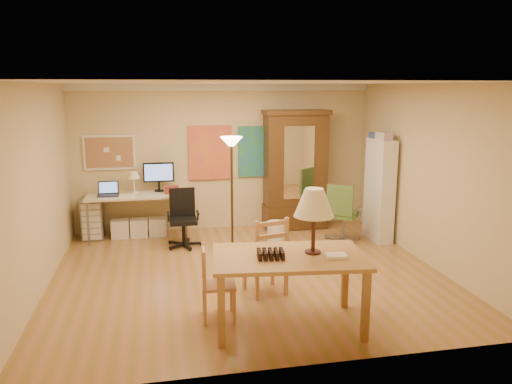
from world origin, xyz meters
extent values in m
plane|color=olive|center=(0.00, 0.00, 0.00)|extent=(5.50, 5.50, 0.00)
cube|color=white|center=(0.00, 2.46, 2.64)|extent=(5.50, 0.08, 0.12)
cube|color=#A16C4B|center=(-2.05, 2.47, 1.50)|extent=(0.90, 0.04, 0.62)
cube|color=gold|center=(-0.25, 2.47, 1.45)|extent=(0.80, 0.04, 1.00)
cube|color=teal|center=(0.65, 2.47, 1.45)|extent=(0.75, 0.04, 0.95)
cube|color=olive|center=(0.16, -1.65, 0.81)|extent=(1.77, 1.18, 0.04)
cube|color=olive|center=(-0.64, -1.99, 0.39)|extent=(0.09, 0.09, 0.79)
cube|color=olive|center=(0.86, -2.16, 0.39)|extent=(0.09, 0.09, 0.79)
cube|color=olive|center=(-0.54, -1.15, 0.39)|extent=(0.09, 0.09, 0.79)
cube|color=olive|center=(0.96, -1.32, 0.39)|extent=(0.09, 0.09, 0.79)
cylinder|color=black|center=(0.44, -1.63, 0.84)|extent=(0.18, 0.18, 0.02)
cylinder|color=black|center=(0.44, -1.63, 1.05)|extent=(0.04, 0.04, 0.44)
cone|color=#F8E7C2|center=(0.44, -1.63, 1.41)|extent=(0.44, 0.44, 0.31)
cube|color=white|center=(0.64, -1.82, 0.85)|extent=(0.24, 0.19, 0.03)
cube|color=black|center=(-0.06, -1.71, 0.88)|extent=(0.34, 0.28, 0.09)
cube|color=tan|center=(0.10, -0.69, 0.49)|extent=(0.57, 0.56, 0.04)
cube|color=tan|center=(0.26, -0.45, 0.23)|extent=(0.05, 0.05, 0.47)
cube|color=tan|center=(-0.15, -0.55, 0.23)|extent=(0.05, 0.05, 0.47)
cube|color=tan|center=(0.35, -0.83, 0.23)|extent=(0.05, 0.05, 0.47)
cube|color=tan|center=(-0.06, -0.93, 0.23)|extent=(0.05, 0.05, 0.47)
cube|color=tan|center=(0.35, -0.83, 0.76)|extent=(0.05, 0.05, 0.55)
cube|color=tan|center=(-0.06, -0.93, 0.76)|extent=(0.05, 0.05, 0.55)
cube|color=tan|center=(0.15, -0.88, 0.82)|extent=(0.41, 0.13, 0.05)
cube|color=tan|center=(-0.59, -1.31, 0.41)|extent=(0.41, 0.43, 0.04)
cube|color=tan|center=(-0.43, -1.50, 0.20)|extent=(0.04, 0.04, 0.39)
cube|color=tan|center=(-0.41, -1.15, 0.20)|extent=(0.04, 0.04, 0.39)
cube|color=tan|center=(-0.76, -1.48, 0.20)|extent=(0.04, 0.04, 0.39)
cube|color=tan|center=(-0.74, -1.13, 0.20)|extent=(0.04, 0.04, 0.39)
cube|color=tan|center=(-0.76, -1.48, 0.64)|extent=(0.04, 0.04, 0.46)
cube|color=tan|center=(-0.74, -1.13, 0.64)|extent=(0.04, 0.04, 0.46)
cube|color=tan|center=(-0.75, -1.30, 0.69)|extent=(0.05, 0.35, 0.05)
cylinder|color=#382C16|center=(-0.10, 0.83, 0.02)|extent=(0.28, 0.28, 0.03)
cylinder|color=#382C16|center=(-0.10, 0.83, 0.91)|extent=(0.04, 0.04, 1.79)
cone|color=#FFE0A5|center=(-0.10, 0.83, 1.83)|extent=(0.35, 0.35, 0.14)
cube|color=beige|center=(-1.59, 2.12, 0.78)|extent=(1.75, 0.76, 0.03)
cylinder|color=slate|center=(-2.41, 1.79, 0.38)|extent=(0.04, 0.04, 0.76)
cylinder|color=slate|center=(-0.77, 1.79, 0.38)|extent=(0.04, 0.04, 0.76)
cylinder|color=slate|center=(-2.41, 2.45, 0.38)|extent=(0.04, 0.04, 0.76)
cylinder|color=slate|center=(-0.77, 2.45, 0.38)|extent=(0.04, 0.04, 0.76)
cube|color=black|center=(-2.08, 2.07, 0.81)|extent=(0.35, 0.24, 0.02)
cube|color=black|center=(-2.08, 2.24, 0.92)|extent=(0.35, 0.06, 0.23)
cube|color=black|center=(-1.21, 2.28, 1.15)|extent=(0.55, 0.04, 0.35)
cone|color=#F8E7C2|center=(-1.64, 2.23, 1.12)|extent=(0.22, 0.22, 0.13)
cube|color=white|center=(-1.75, 1.96, 0.80)|extent=(0.27, 0.35, 0.01)
cube|color=maroon|center=(-0.99, 2.07, 0.86)|extent=(0.24, 0.17, 0.13)
cube|color=white|center=(-1.92, 2.17, 0.16)|extent=(0.31, 0.26, 0.33)
cube|color=white|center=(-1.59, 2.17, 0.16)|extent=(0.31, 0.26, 0.33)
cube|color=silver|center=(-1.26, 2.17, 0.16)|extent=(0.31, 0.26, 0.33)
cylinder|color=black|center=(-0.84, 1.44, 0.23)|extent=(0.06, 0.06, 0.37)
cube|color=black|center=(-0.84, 1.44, 0.45)|extent=(0.45, 0.43, 0.07)
cube|color=black|center=(-0.83, 1.64, 0.73)|extent=(0.43, 0.05, 0.49)
cube|color=black|center=(-1.08, 1.44, 0.58)|extent=(0.04, 0.28, 0.03)
cube|color=black|center=(-0.59, 1.43, 0.58)|extent=(0.04, 0.28, 0.03)
cylinder|color=slate|center=(1.91, 1.21, 0.25)|extent=(0.06, 0.06, 0.40)
cube|color=#46692F|center=(1.91, 1.21, 0.48)|extent=(0.66, 0.65, 0.07)
cube|color=#46692F|center=(1.77, 1.04, 0.77)|extent=(0.38, 0.33, 0.52)
cube|color=slate|center=(2.10, 1.04, 0.61)|extent=(0.22, 0.25, 0.03)
cube|color=slate|center=(1.71, 1.37, 0.61)|extent=(0.22, 0.25, 0.03)
cube|color=slate|center=(-2.38, 2.23, 0.36)|extent=(0.36, 0.42, 0.73)
cube|color=silver|center=(-2.38, 2.01, 0.36)|extent=(0.31, 0.02, 0.62)
cube|color=#39240F|center=(1.32, 2.24, 1.08)|extent=(1.13, 0.51, 2.16)
cube|color=#39240F|center=(1.32, 2.24, 0.23)|extent=(1.17, 0.55, 0.43)
cube|color=white|center=(1.32, 1.98, 1.28)|extent=(0.57, 0.01, 1.34)
cube|color=#39240F|center=(1.32, 2.24, 2.19)|extent=(1.21, 0.58, 0.08)
cube|color=white|center=(2.55, 1.20, 0.89)|extent=(0.27, 0.71, 1.77)
cube|color=#993333|center=(2.51, 1.07, 0.43)|extent=(0.16, 0.35, 0.21)
cube|color=#334C99|center=(2.51, 1.38, 1.47)|extent=(0.16, 0.25, 0.18)
cylinder|color=silver|center=(0.73, 1.33, 0.19)|extent=(0.30, 0.30, 0.38)
camera|label=1|loc=(-1.22, -6.70, 2.64)|focal=35.00mm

